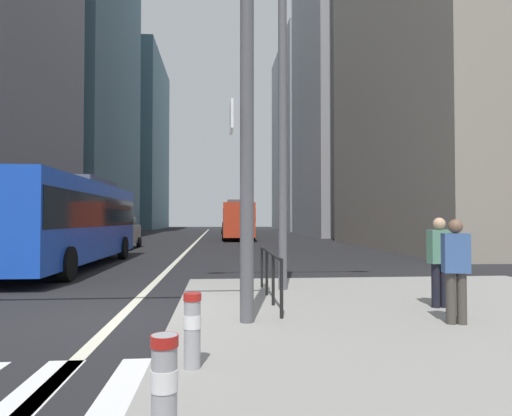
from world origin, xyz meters
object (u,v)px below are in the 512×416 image
at_px(pedestrian_waiting, 456,266).
at_px(bollard_front, 164,387).
at_px(bollard_left, 192,326).
at_px(pedestrian_walking, 440,258).
at_px(city_bus_blue_oncoming, 68,218).
at_px(traffic_signal_gantry, 112,68).
at_px(street_lamp_post, 282,69).
at_px(car_oncoming_mid, 119,232).
at_px(city_bus_red_receding, 237,219).
at_px(car_receding_near, 230,226).

bearing_deg(pedestrian_waiting, bollard_front, -139.46).
relative_size(bollard_left, pedestrian_walking, 0.49).
distance_m(bollard_left, pedestrian_walking, 5.29).
xyz_separation_m(city_bus_blue_oncoming, bollard_left, (5.20, -11.78, -1.23)).
bearing_deg(city_bus_blue_oncoming, traffic_signal_gantry, -68.48).
height_order(street_lamp_post, bollard_left, street_lamp_post).
height_order(car_oncoming_mid, bollard_left, car_oncoming_mid).
bearing_deg(bollard_front, traffic_signal_gantry, 108.51).
bearing_deg(pedestrian_walking, bollard_left, -145.68).
distance_m(traffic_signal_gantry, pedestrian_waiting, 6.17).
relative_size(traffic_signal_gantry, pedestrian_waiting, 3.89).
bearing_deg(car_oncoming_mid, pedestrian_waiting, -64.92).
relative_size(city_bus_blue_oncoming, city_bus_red_receding, 0.99).
height_order(street_lamp_post, pedestrian_waiting, street_lamp_post).
relative_size(city_bus_red_receding, car_receding_near, 2.64).
distance_m(traffic_signal_gantry, street_lamp_post, 4.62).
xyz_separation_m(bollard_front, pedestrian_walking, (4.44, 4.73, 0.46)).
bearing_deg(traffic_signal_gantry, city_bus_blue_oncoming, 111.52).
height_order(city_bus_red_receding, pedestrian_walking, city_bus_red_receding).
relative_size(car_oncoming_mid, pedestrian_walking, 2.72).
xyz_separation_m(street_lamp_post, bollard_front, (-1.85, -7.03, -4.68)).
distance_m(bollard_front, pedestrian_waiting, 5.35).
bearing_deg(city_bus_red_receding, traffic_signal_gantry, -95.77).
bearing_deg(bollard_front, bollard_left, 87.08).
xyz_separation_m(car_oncoming_mid, pedestrian_walking, (10.05, -19.38, 0.07)).
height_order(city_bus_blue_oncoming, car_receding_near, city_bus_blue_oncoming).
height_order(city_bus_red_receding, car_oncoming_mid, city_bus_red_receding).
bearing_deg(city_bus_red_receding, bollard_front, -93.16).
relative_size(car_oncoming_mid, car_receding_near, 1.04).
xyz_separation_m(car_oncoming_mid, traffic_signal_gantry, (4.32, -20.26, 3.13)).
height_order(car_oncoming_mid, bollard_front, car_oncoming_mid).
bearing_deg(car_receding_near, pedestrian_waiting, -87.29).
bearing_deg(pedestrian_walking, street_lamp_post, 138.21).
distance_m(bollard_front, pedestrian_walking, 6.50).
height_order(city_bus_blue_oncoming, bollard_front, city_bus_blue_oncoming).
bearing_deg(bollard_front, pedestrian_walking, 46.80).
bearing_deg(bollard_left, street_lamp_post, 71.52).
relative_size(city_bus_blue_oncoming, pedestrian_walking, 6.83).
bearing_deg(street_lamp_post, bollard_left, -108.48).
bearing_deg(city_bus_red_receding, car_oncoming_mid, -121.40).
bearing_deg(traffic_signal_gantry, car_oncoming_mid, 102.05).
xyz_separation_m(car_receding_near, street_lamp_post, (0.10, -44.77, 4.29)).
relative_size(bollard_front, pedestrian_waiting, 0.50).
bearing_deg(pedestrian_walking, traffic_signal_gantry, -171.30).
distance_m(city_bus_blue_oncoming, city_bus_red_receding, 24.15).
relative_size(city_bus_red_receding, car_oncoming_mid, 2.54).
distance_m(city_bus_red_receding, bollard_left, 34.93).
bearing_deg(car_oncoming_mid, traffic_signal_gantry, -77.95).
bearing_deg(bollard_left, city_bus_blue_oncoming, 113.81).
xyz_separation_m(bollard_left, pedestrian_walking, (4.35, 2.97, 0.46)).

